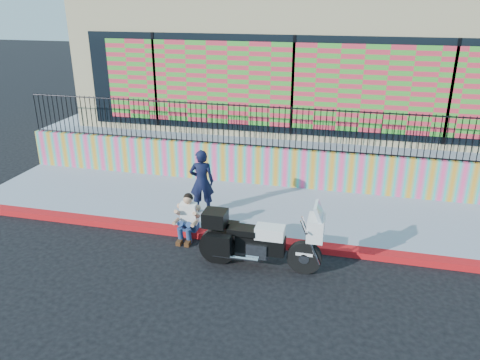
% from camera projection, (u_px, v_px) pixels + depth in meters
% --- Properties ---
extents(ground, '(90.00, 90.00, 0.00)m').
position_uv_depth(ground, '(262.00, 244.00, 10.59)').
color(ground, black).
rests_on(ground, ground).
extents(red_curb, '(16.00, 0.30, 0.15)m').
position_uv_depth(red_curb, '(262.00, 241.00, 10.56)').
color(red_curb, '#B8130D').
rests_on(red_curb, ground).
extents(sidewalk, '(16.00, 3.00, 0.15)m').
position_uv_depth(sidewalk, '(275.00, 211.00, 12.05)').
color(sidewalk, '#8990A4').
rests_on(sidewalk, ground).
extents(mural_wall, '(16.00, 0.20, 1.10)m').
position_uv_depth(mural_wall, '(285.00, 167.00, 13.27)').
color(mural_wall, '#FF4384').
rests_on(mural_wall, sidewalk).
extents(metal_fence, '(15.80, 0.04, 1.20)m').
position_uv_depth(metal_fence, '(287.00, 128.00, 12.85)').
color(metal_fence, black).
rests_on(metal_fence, mural_wall).
extents(elevated_platform, '(16.00, 10.00, 1.25)m').
position_uv_depth(elevated_platform, '(305.00, 125.00, 17.90)').
color(elevated_platform, '#8990A4').
rests_on(elevated_platform, ground).
extents(storefront_building, '(14.00, 8.06, 4.00)m').
position_uv_depth(storefront_building, '(309.00, 56.00, 16.75)').
color(storefront_building, tan).
rests_on(storefront_building, elevated_platform).
extents(police_motorcycle, '(2.50, 0.83, 1.55)m').
position_uv_depth(police_motorcycle, '(258.00, 239.00, 9.47)').
color(police_motorcycle, black).
rests_on(police_motorcycle, ground).
extents(police_officer, '(0.68, 0.53, 1.64)m').
position_uv_depth(police_officer, '(202.00, 182.00, 11.51)').
color(police_officer, black).
rests_on(police_officer, sidewalk).
extents(seated_man, '(0.54, 0.71, 1.06)m').
position_uv_depth(seated_man, '(187.00, 221.00, 10.64)').
color(seated_man, navy).
rests_on(seated_man, ground).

